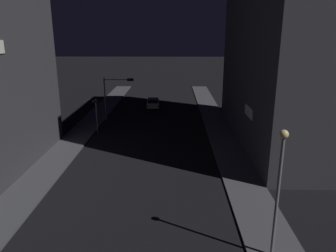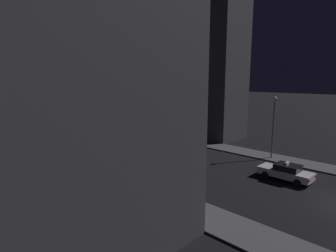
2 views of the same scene
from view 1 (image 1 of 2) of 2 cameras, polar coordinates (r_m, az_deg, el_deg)
sidewalk_left at (r=38.34m, az=-14.94°, el=-0.89°), size 3.00×63.84×0.14m
sidewalk_right at (r=37.25m, az=9.22°, el=-1.04°), size 3.00×63.84×0.14m
building_facade_right at (r=34.44m, az=18.73°, el=16.25°), size 6.46×23.28×22.99m
far_car at (r=48.90m, az=-2.66°, el=4.12°), size 1.99×4.52×1.42m
traffic_light_overhead at (r=41.38m, az=-9.35°, el=6.29°), size 3.78×0.41×5.59m
traffic_light_left_kerb at (r=37.21m, az=-12.65°, el=3.05°), size 0.80×0.42×3.86m
street_lamp_near_block at (r=16.23m, az=19.16°, el=-9.03°), size 0.42×0.42×6.67m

